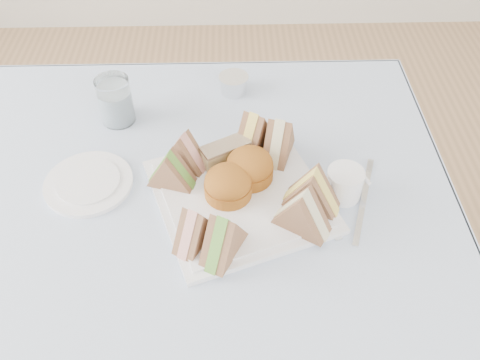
{
  "coord_description": "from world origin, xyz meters",
  "views": [
    {
      "loc": [
        0.08,
        -0.58,
        1.47
      ],
      "look_at": [
        0.1,
        0.06,
        0.8
      ],
      "focal_mm": 38.0,
      "sensor_mm": 36.0,
      "label": 1
    }
  ],
  "objects_px": {
    "serving_plate": "(240,196)",
    "water_glass": "(115,101)",
    "creamer_jug": "(344,184)",
    "table": "(200,322)"
  },
  "relations": [
    {
      "from": "table",
      "to": "creamer_jug",
      "type": "height_order",
      "value": "creamer_jug"
    },
    {
      "from": "table",
      "to": "serving_plate",
      "type": "xyz_separation_m",
      "value": [
        0.1,
        0.06,
        0.38
      ]
    },
    {
      "from": "serving_plate",
      "to": "water_glass",
      "type": "relative_size",
      "value": 2.86
    },
    {
      "from": "table",
      "to": "creamer_jug",
      "type": "relative_size",
      "value": 13.03
    },
    {
      "from": "serving_plate",
      "to": "creamer_jug",
      "type": "height_order",
      "value": "creamer_jug"
    },
    {
      "from": "water_glass",
      "to": "creamer_jug",
      "type": "xyz_separation_m",
      "value": [
        0.45,
        -0.23,
        -0.02
      ]
    },
    {
      "from": "table",
      "to": "serving_plate",
      "type": "distance_m",
      "value": 0.4
    },
    {
      "from": "water_glass",
      "to": "serving_plate",
      "type": "bearing_deg",
      "value": -42.39
    },
    {
      "from": "water_glass",
      "to": "table",
      "type": "bearing_deg",
      "value": -61.07
    },
    {
      "from": "water_glass",
      "to": "creamer_jug",
      "type": "height_order",
      "value": "water_glass"
    }
  ]
}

